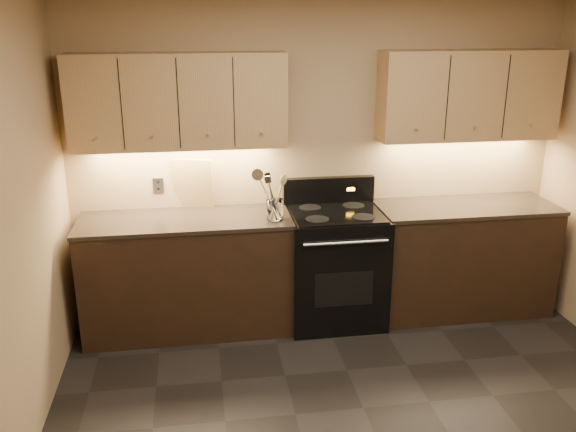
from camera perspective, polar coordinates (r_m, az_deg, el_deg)
The scene contains 13 objects.
wall_back at distance 5.01m, azimuth 2.89°, elevation 5.49°, with size 4.00×0.04×2.60m, color tan.
counter_left at distance 4.89m, azimuth -9.36°, elevation -5.39°, with size 1.62×0.62×0.93m.
counter_right at distance 5.34m, azimuth 15.93°, elevation -3.76°, with size 1.46×0.62×0.93m.
stove at distance 4.98m, azimuth 4.37°, elevation -4.56°, with size 0.76×0.68×1.14m.
upper_cab_left at distance 4.67m, azimuth -10.20°, elevation 10.53°, with size 1.60×0.30×0.70m, color tan.
upper_cab_right at distance 5.15m, azimuth 16.55°, elevation 10.78°, with size 1.44×0.30×0.70m, color tan.
outlet_plate at distance 4.96m, azimuth -12.05°, elevation 2.82°, with size 0.09×0.01×0.12m, color #B2B5BA.
utensil_crock at distance 4.61m, azimuth -1.24°, elevation 0.56°, with size 0.15×0.15×0.16m.
cutting_board at distance 4.92m, azimuth -8.90°, elevation 3.02°, with size 0.32×0.02×0.40m, color tan.
wooden_spoon at distance 4.58m, azimuth -1.54°, elevation 1.81°, with size 0.06×0.06×0.33m, color tan, non-canonical shape.
black_turner at distance 4.57m, azimuth -1.10°, elevation 1.97°, with size 0.08×0.08×0.36m, color black, non-canonical shape.
steel_spatula at distance 4.59m, azimuth -0.85°, elevation 2.03°, with size 0.08×0.08×0.35m, color silver, non-canonical shape.
steel_skimmer at distance 4.56m, azimuth -0.96°, elevation 2.11°, with size 0.09×0.09×0.38m, color silver, non-canonical shape.
Camera 1 is at (-0.98, -2.78, 2.41)m, focal length 38.00 mm.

